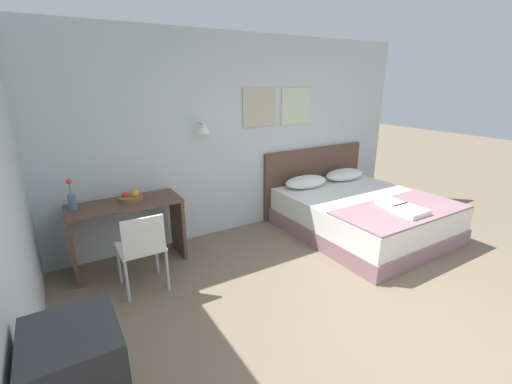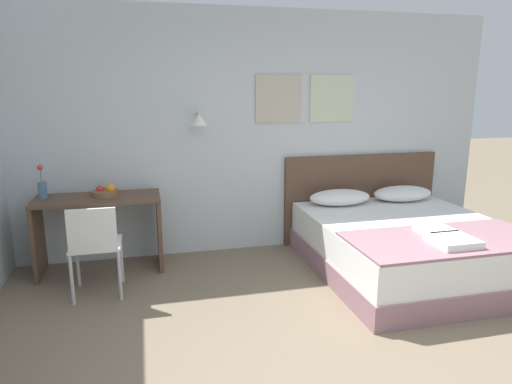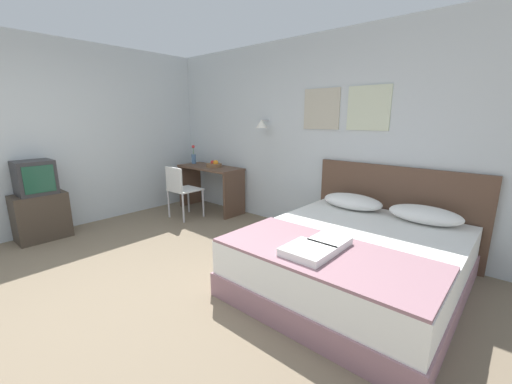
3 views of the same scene
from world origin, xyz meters
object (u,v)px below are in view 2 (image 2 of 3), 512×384
(desk_chair, at_px, (95,242))
(fruit_bowl, at_px, (106,192))
(bed, at_px, (407,247))
(pillow_right, at_px, (402,193))
(folded_towel_mid_bed, at_px, (453,241))
(pillow_left, at_px, (340,197))
(folded_towel_near_foot, at_px, (435,230))
(headboard, at_px, (360,198))
(throw_blanket, at_px, (448,240))
(flower_vase, at_px, (42,187))
(desk, at_px, (99,220))

(desk_chair, distance_m, fruit_bowl, 0.73)
(bed, distance_m, fruit_bowl, 3.06)
(pillow_right, bearing_deg, folded_towel_mid_bed, -106.69)
(pillow_left, xyz_separation_m, folded_towel_near_foot, (0.37, -1.23, -0.03))
(desk_chair, xyz_separation_m, fruit_bowl, (0.07, 0.66, 0.30))
(folded_towel_mid_bed, bearing_deg, folded_towel_near_foot, 83.67)
(pillow_right, height_order, desk_chair, desk_chair)
(headboard, distance_m, fruit_bowl, 2.93)
(desk_chair, bearing_deg, pillow_left, 13.75)
(pillow_left, distance_m, throw_blanket, 1.43)
(bed, height_order, folded_towel_near_foot, folded_towel_near_foot)
(bed, bearing_deg, pillow_right, 63.16)
(throw_blanket, distance_m, folded_towel_near_foot, 0.15)
(fruit_bowl, bearing_deg, flower_vase, 177.88)
(pillow_left, distance_m, desk, 2.59)
(pillow_left, height_order, desk_chair, desk_chair)
(pillow_right, xyz_separation_m, desk, (-3.38, 0.00, -0.08))
(headboard, height_order, flower_vase, flower_vase)
(throw_blanket, height_order, desk_chair, desk_chair)
(bed, relative_size, desk_chair, 2.43)
(bed, bearing_deg, folded_towel_near_foot, -93.66)
(folded_towel_mid_bed, relative_size, desk, 0.29)
(fruit_bowl, bearing_deg, pillow_right, -0.49)
(pillow_left, relative_size, folded_towel_near_foot, 2.43)
(folded_towel_near_foot, relative_size, desk_chair, 0.35)
(pillow_left, bearing_deg, folded_towel_mid_bed, -77.59)
(desk, height_order, desk_chair, desk_chair)
(pillow_right, xyz_separation_m, fruit_bowl, (-3.30, 0.03, 0.19))
(pillow_left, relative_size, flower_vase, 2.13)
(folded_towel_mid_bed, distance_m, flower_vase, 3.78)
(pillow_right, bearing_deg, pillow_left, 180.00)
(pillow_left, distance_m, flower_vase, 3.10)
(bed, xyz_separation_m, headboard, (0.00, 1.05, 0.26))
(folded_towel_near_foot, bearing_deg, desk, 157.30)
(throw_blanket, bearing_deg, bed, 90.00)
(headboard, relative_size, flower_vase, 5.73)
(bed, xyz_separation_m, flower_vase, (-3.48, 0.83, 0.63))
(headboard, bearing_deg, folded_towel_near_foot, -91.10)
(bed, height_order, desk, desk)
(folded_towel_mid_bed, bearing_deg, desk, 152.47)
(throw_blanket, height_order, fruit_bowl, fruit_bowl)
(headboard, distance_m, pillow_right, 0.49)
(flower_vase, bearing_deg, desk, -5.23)
(desk_chair, bearing_deg, bed, -2.88)
(desk_chair, bearing_deg, fruit_bowl, 84.13)
(pillow_right, bearing_deg, headboard, 145.16)
(pillow_left, height_order, folded_towel_mid_bed, pillow_left)
(pillow_right, relative_size, flower_vase, 2.13)
(fruit_bowl, xyz_separation_m, flower_vase, (-0.58, 0.02, 0.08))
(folded_towel_mid_bed, xyz_separation_m, desk, (-2.92, 1.52, -0.04))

